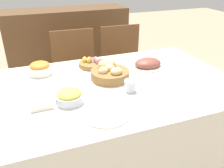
{
  "coord_description": "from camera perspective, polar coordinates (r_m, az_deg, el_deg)",
  "views": [
    {
      "loc": [
        -0.42,
        -1.29,
        1.46
      ],
      "look_at": [
        0.03,
        -0.08,
        0.8
      ],
      "focal_mm": 38.0,
      "sensor_mm": 36.0,
      "label": 1
    }
  ],
  "objects": [
    {
      "name": "dining_table",
      "position": [
        1.73,
        -1.8,
        -11.51
      ],
      "size": [
        1.75,
        1.01,
        0.76
      ],
      "color": "white",
      "rests_on": "ground"
    },
    {
      "name": "chair_far_center",
      "position": [
        2.36,
        -8.45,
        2.51
      ],
      "size": [
        0.44,
        0.44,
        0.89
      ],
      "rotation": [
        0.0,
        0.0,
        -0.04
      ],
      "color": "brown",
      "rests_on": "ground"
    },
    {
      "name": "chair_far_right",
      "position": [
        2.5,
        2.87,
        4.21
      ],
      "size": [
        0.43,
        0.43,
        0.89
      ],
      "rotation": [
        0.0,
        0.0,
        -0.03
      ],
      "color": "brown",
      "rests_on": "ground"
    },
    {
      "name": "sideboard",
      "position": [
        3.13,
        -10.38,
        8.55
      ],
      "size": [
        1.48,
        0.44,
        0.97
      ],
      "color": "brown",
      "rests_on": "ground"
    },
    {
      "name": "bread_basket",
      "position": [
        1.6,
        -0.56,
        2.69
      ],
      "size": [
        0.26,
        0.26,
        0.11
      ],
      "color": "olive",
      "rests_on": "dining_table"
    },
    {
      "name": "egg_basket",
      "position": [
        1.8,
        -4.78,
        5.0
      ],
      "size": [
        0.2,
        0.2,
        0.08
      ],
      "color": "olive",
      "rests_on": "dining_table"
    },
    {
      "name": "ham_platter",
      "position": [
        1.81,
        8.61,
        4.79
      ],
      "size": [
        0.31,
        0.22,
        0.08
      ],
      "color": "silver",
      "rests_on": "dining_table"
    },
    {
      "name": "pineapple_bowl",
      "position": [
        1.34,
        -10.23,
        -2.94
      ],
      "size": [
        0.16,
        0.16,
        0.08
      ],
      "color": "silver",
      "rests_on": "dining_table"
    },
    {
      "name": "carrot_bowl",
      "position": [
        1.74,
        -16.93,
        3.61
      ],
      "size": [
        0.16,
        0.16,
        0.09
      ],
      "color": "silver",
      "rests_on": "dining_table"
    },
    {
      "name": "dinner_plate",
      "position": [
        1.24,
        -1.43,
        -6.99
      ],
      "size": [
        0.26,
        0.26,
        0.01
      ],
      "color": "silver",
      "rests_on": "dining_table"
    },
    {
      "name": "fork",
      "position": [
        1.21,
        -8.5,
        -8.46
      ],
      "size": [
        0.02,
        0.17,
        0.0
      ],
      "rotation": [
        0.0,
        0.0,
        -0.06
      ],
      "color": "silver",
      "rests_on": "dining_table"
    },
    {
      "name": "knife",
      "position": [
        1.29,
        5.16,
        -5.7
      ],
      "size": [
        0.02,
        0.17,
        0.0
      ],
      "rotation": [
        0.0,
        0.0,
        -0.06
      ],
      "color": "silver",
      "rests_on": "dining_table"
    },
    {
      "name": "spoon",
      "position": [
        1.3,
        6.36,
        -5.44
      ],
      "size": [
        0.02,
        0.17,
        0.0
      ],
      "rotation": [
        0.0,
        0.0,
        0.06
      ],
      "color": "silver",
      "rests_on": "dining_table"
    },
    {
      "name": "drinking_cup",
      "position": [
        1.44,
        4.33,
        -0.44
      ],
      "size": [
        0.07,
        0.07,
        0.07
      ],
      "color": "silver",
      "rests_on": "dining_table"
    },
    {
      "name": "butter_dish",
      "position": [
        1.34,
        -16.62,
        -4.93
      ],
      "size": [
        0.12,
        0.08,
        0.03
      ],
      "color": "silver",
      "rests_on": "dining_table"
    }
  ]
}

